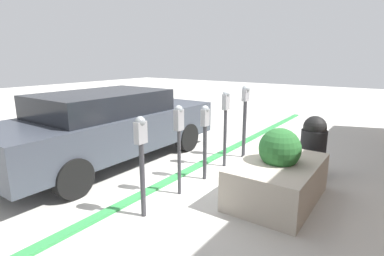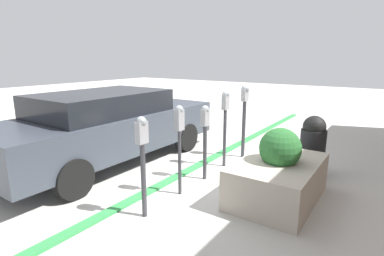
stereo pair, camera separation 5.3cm
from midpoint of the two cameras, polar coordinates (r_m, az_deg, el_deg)
ground_plane at (r=5.52m, az=-0.67°, el=-8.91°), size 40.00×40.00×0.00m
curb_strip at (r=5.56m, az=-1.35°, el=-8.54°), size 14.01×0.16×0.04m
parking_meter_nearest at (r=3.90m, az=-9.25°, el=-4.27°), size 0.16×0.13×1.37m
parking_meter_second at (r=4.48m, az=-2.17°, el=-0.89°), size 0.14×0.12×1.40m
parking_meter_middle at (r=5.09m, az=2.79°, el=-0.66°), size 0.15×0.13×1.31m
parking_meter_fourth at (r=5.72m, az=6.67°, el=2.40°), size 0.15×0.13×1.49m
parking_meter_farthest at (r=6.34m, az=10.31°, el=3.54°), size 0.19×0.16×1.54m
planter_box at (r=4.67m, az=16.36°, el=-8.63°), size 1.67×1.07×1.10m
parked_car_front at (r=6.22m, az=-15.24°, el=0.57°), size 4.72×1.88×1.44m
trash_bin at (r=5.80m, az=22.32°, el=-3.12°), size 0.44×0.44×1.09m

